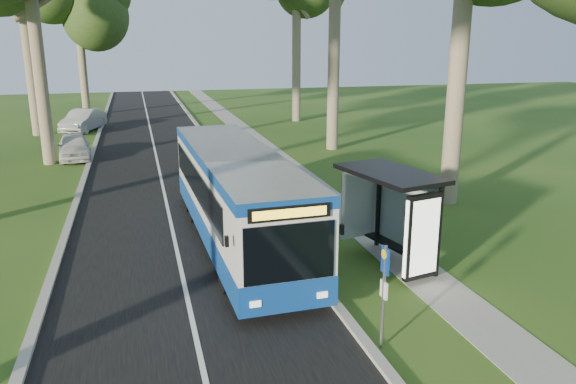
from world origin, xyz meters
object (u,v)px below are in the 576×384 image
at_px(bus_shelter, 401,203).
at_px(car_white, 74,147).
at_px(bus, 237,197).
at_px(litter_bin, 308,211).
at_px(bus_stop_sign, 384,284).
at_px(car_silver, 83,120).

distance_m(bus_shelter, car_white, 21.38).
relative_size(bus, litter_bin, 13.00).
height_order(bus, bus_stop_sign, bus).
xyz_separation_m(bus_stop_sign, litter_bin, (0.95, 8.45, -1.02)).
height_order(bus_shelter, car_silver, bus_shelter).
relative_size(bus_shelter, car_white, 0.88).
distance_m(bus_shelter, car_silver, 30.55).
bearing_deg(litter_bin, car_silver, 111.30).
bearing_deg(bus_stop_sign, bus, 103.80).
bearing_deg(bus_stop_sign, car_silver, 103.78).
height_order(bus, bus_shelter, bus).
bearing_deg(bus_shelter, car_silver, 97.89).
relative_size(bus, bus_shelter, 3.21).
distance_m(bus, litter_bin, 3.30).
bearing_deg(bus, bus_stop_sign, -77.33).
bearing_deg(bus_shelter, litter_bin, 92.61).
bearing_deg(car_white, bus, -73.87).
height_order(bus_stop_sign, bus_shelter, bus_shelter).
distance_m(litter_bin, car_silver, 25.69).
bearing_deg(bus, litter_bin, 24.34).
relative_size(litter_bin, car_silver, 0.19).
xyz_separation_m(litter_bin, car_white, (-9.08, 13.98, 0.25)).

